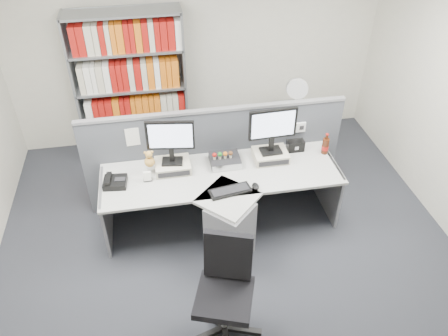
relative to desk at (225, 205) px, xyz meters
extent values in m
plane|color=#31333A|center=(0.00, -0.60, -0.46)|extent=(5.50, 5.50, 0.00)
cube|color=beige|center=(0.00, 2.15, 0.89)|extent=(5.00, 0.04, 2.70)
cube|color=white|center=(0.00, -0.60, 2.24)|extent=(5.00, 5.50, 0.04)
cube|color=#4A4D54|center=(0.00, 0.65, 0.17)|extent=(3.00, 0.05, 1.25)
cube|color=gray|center=(0.00, 0.65, 0.80)|extent=(3.00, 0.07, 0.03)
cube|color=white|center=(0.95, 0.62, 0.49)|extent=(0.22, 0.04, 0.12)
cube|color=white|center=(-0.90, 0.63, 0.59)|extent=(0.16, 0.00, 0.22)
cube|color=white|center=(-0.50, 0.63, 0.59)|extent=(0.16, 0.00, 0.22)
cube|color=white|center=(0.70, 0.63, 0.59)|extent=(0.16, 0.00, 0.22)
cube|color=#B1B1AB|center=(0.00, 0.22, 0.25)|extent=(2.60, 0.80, 0.03)
cube|color=#B1B1AB|center=(0.00, -0.18, 0.25)|extent=(0.74, 0.74, 0.03)
cube|color=gray|center=(0.00, -0.30, -0.11)|extent=(0.57, 0.57, 0.69)
cube|color=gray|center=(-1.28, 0.22, -0.10)|extent=(0.03, 0.70, 0.72)
cube|color=gray|center=(1.28, 0.22, -0.10)|extent=(0.03, 0.70, 0.72)
cube|color=gray|center=(0.00, 0.58, -0.11)|extent=(2.50, 0.02, 0.45)
cube|color=beige|center=(-0.51, 0.38, 0.31)|extent=(0.38, 0.30, 0.10)
cube|color=black|center=(-0.51, 0.23, 0.31)|extent=(0.34, 0.01, 0.06)
cube|color=beige|center=(0.59, 0.38, 0.31)|extent=(0.38, 0.30, 0.10)
cube|color=black|center=(0.59, 0.23, 0.31)|extent=(0.34, 0.01, 0.06)
cube|color=black|center=(-0.51, 0.38, 0.37)|extent=(0.24, 0.19, 0.02)
cube|color=black|center=(-0.51, 0.38, 0.46)|extent=(0.05, 0.04, 0.18)
cube|color=black|center=(-0.51, 0.38, 0.71)|extent=(0.50, 0.11, 0.33)
cube|color=#CEDBFF|center=(-0.51, 0.37, 0.71)|extent=(0.45, 0.07, 0.28)
cube|color=black|center=(0.59, 0.38, 0.37)|extent=(0.24, 0.18, 0.02)
cube|color=black|center=(0.59, 0.38, 0.47)|extent=(0.05, 0.03, 0.19)
cube|color=black|center=(0.59, 0.38, 0.73)|extent=(0.53, 0.06, 0.35)
cube|color=#CEDBFF|center=(0.59, 0.36, 0.73)|extent=(0.47, 0.02, 0.30)
cube|color=black|center=(0.07, 0.39, 0.31)|extent=(0.33, 0.29, 0.09)
cube|color=silver|center=(0.07, 0.25, 0.31)|extent=(0.33, 0.01, 0.08)
cylinder|color=beige|center=(-0.05, 0.37, 0.37)|extent=(0.03, 0.03, 0.03)
sphere|color=#A5140F|center=(-0.05, 0.37, 0.41)|extent=(0.05, 0.05, 0.05)
cylinder|color=beige|center=(0.01, 0.37, 0.37)|extent=(0.03, 0.03, 0.03)
sphere|color=#19721E|center=(0.01, 0.37, 0.41)|extent=(0.05, 0.05, 0.05)
cylinder|color=beige|center=(0.07, 0.37, 0.37)|extent=(0.03, 0.03, 0.03)
sphere|color=orange|center=(0.07, 0.37, 0.41)|extent=(0.05, 0.05, 0.05)
cylinder|color=beige|center=(0.13, 0.37, 0.37)|extent=(0.03, 0.03, 0.03)
sphere|color=#593319|center=(0.13, 0.37, 0.41)|extent=(0.05, 0.05, 0.05)
cube|color=black|center=(0.04, -0.10, 0.28)|extent=(0.45, 0.23, 0.02)
cube|color=black|center=(0.04, -0.10, 0.29)|extent=(0.40, 0.18, 0.01)
ellipsoid|color=black|center=(0.31, -0.08, 0.29)|extent=(0.07, 0.11, 0.04)
cube|color=black|center=(-1.13, 0.23, 0.30)|extent=(0.26, 0.24, 0.06)
cube|color=black|center=(-1.19, 0.24, 0.35)|extent=(0.07, 0.20, 0.04)
cube|color=black|center=(-1.07, 0.23, 0.33)|extent=(0.11, 0.08, 0.01)
cube|color=black|center=(-0.79, 0.24, 0.27)|extent=(0.09, 0.05, 0.02)
cube|color=white|center=(-0.79, 0.22, 0.33)|extent=(0.08, 0.03, 0.09)
cube|color=white|center=(-0.79, 0.26, 0.33)|extent=(0.08, 0.03, 0.09)
sphere|color=#BF8E3F|center=(-0.75, 0.36, 0.42)|extent=(0.11, 0.11, 0.11)
sphere|color=#BF8E3F|center=(-0.75, 0.36, 0.52)|extent=(0.08, 0.08, 0.08)
sphere|color=#BF8E3F|center=(-0.79, 0.36, 0.54)|extent=(0.03, 0.03, 0.03)
sphere|color=#BF8E3F|center=(-0.71, 0.36, 0.54)|extent=(0.03, 0.03, 0.03)
cube|color=black|center=(0.92, 0.50, 0.33)|extent=(0.20, 0.11, 0.13)
cylinder|color=#3F190A|center=(1.23, 0.38, 0.36)|extent=(0.08, 0.08, 0.19)
cylinder|color=#A5140F|center=(1.23, 0.38, 0.34)|extent=(0.08, 0.08, 0.05)
cylinder|color=#3F190A|center=(1.23, 0.38, 0.48)|extent=(0.03, 0.03, 0.05)
cylinder|color=#A5140F|center=(1.23, 0.38, 0.52)|extent=(0.03, 0.03, 0.01)
cube|color=gray|center=(-1.59, 1.85, 0.54)|extent=(0.03, 0.40, 2.00)
cube|color=gray|center=(-0.21, 1.85, 0.54)|extent=(0.03, 0.40, 2.00)
cube|color=gray|center=(-0.90, 2.04, 0.54)|extent=(1.40, 0.02, 2.00)
cube|color=gray|center=(-0.90, 1.85, -0.44)|extent=(1.38, 0.40, 0.03)
cube|color=gray|center=(-0.90, 1.85, 0.06)|extent=(1.38, 0.40, 0.03)
cube|color=gray|center=(-0.90, 1.85, 0.56)|extent=(1.38, 0.40, 0.03)
cube|color=gray|center=(-0.90, 1.85, 1.06)|extent=(1.38, 0.40, 0.03)
cube|color=gray|center=(-0.90, 1.85, 1.52)|extent=(1.38, 0.40, 0.03)
cube|color=#A5140F|center=(-0.90, 1.82, -0.24)|extent=(1.24, 0.28, 0.36)
cube|color=orange|center=(-0.90, 1.82, 0.26)|extent=(1.24, 0.28, 0.36)
cube|color=beige|center=(-0.90, 1.82, 0.76)|extent=(1.24, 0.28, 0.36)
cube|color=white|center=(-0.90, 1.82, 1.26)|extent=(1.24, 0.28, 0.36)
cube|color=gray|center=(1.20, 1.40, -0.11)|extent=(0.45, 0.60, 0.70)
cube|color=black|center=(1.20, 1.10, 0.06)|extent=(0.40, 0.02, 0.28)
cube|color=black|center=(1.20, 1.10, -0.26)|extent=(0.40, 0.02, 0.28)
cylinder|color=white|center=(1.20, 1.40, 0.26)|extent=(0.16, 0.16, 0.03)
cylinder|color=white|center=(1.20, 1.40, 0.35)|extent=(0.03, 0.03, 0.16)
cylinder|color=white|center=(1.20, 1.39, 0.57)|extent=(0.27, 0.14, 0.27)
cylinder|color=silver|center=(1.20, 1.41, 0.57)|extent=(0.27, 0.14, 0.27)
cylinder|color=silver|center=(-0.22, -1.20, -0.19)|extent=(0.05, 0.05, 0.42)
cube|color=black|center=(-0.22, -1.20, 0.04)|extent=(0.61, 0.61, 0.07)
cube|color=black|center=(-0.15, -0.99, 0.33)|extent=(0.43, 0.25, 0.49)
cube|color=black|center=(-0.05, -1.26, -0.41)|extent=(0.31, 0.15, 0.04)
cylinder|color=black|center=(0.07, -1.30, -0.42)|extent=(0.05, 0.05, 0.03)
cube|color=black|center=(-0.11, -1.05, -0.41)|extent=(0.23, 0.28, 0.04)
cylinder|color=black|center=(-0.03, -0.95, -0.42)|extent=(0.05, 0.05, 0.03)
cube|color=black|center=(-0.33, -1.04, -0.41)|extent=(0.22, 0.29, 0.04)
cylinder|color=black|center=(-0.40, -0.94, -0.42)|extent=(0.05, 0.05, 0.03)
cube|color=black|center=(-0.41, -1.25, -0.41)|extent=(0.32, 0.14, 0.04)
camera|label=1|loc=(-0.65, -3.51, 3.26)|focal=35.69mm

